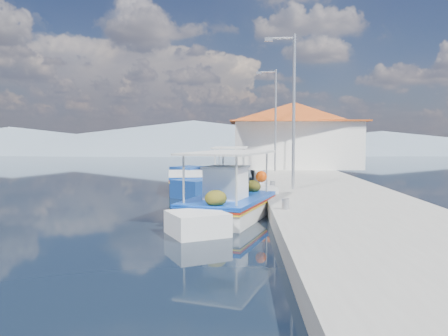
{
  "coord_description": "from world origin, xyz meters",
  "views": [
    {
      "loc": [
        2.52,
        -15.5,
        2.54
      ],
      "look_at": [
        1.87,
        2.23,
        1.3
      ],
      "focal_mm": 35.65,
      "sensor_mm": 36.0,
      "label": 1
    }
  ],
  "objects": [
    {
      "name": "caique_blue_hull",
      "position": [
        0.2,
        5.52,
        0.34
      ],
      "size": [
        2.8,
        7.01,
        1.26
      ],
      "rotation": [
        0.0,
        0.0,
        -0.16
      ],
      "color": "navy",
      "rests_on": "ground"
    },
    {
      "name": "quay",
      "position": [
        5.9,
        6.0,
        0.25
      ],
      "size": [
        5.0,
        44.0,
        0.5
      ],
      "primitive_type": "cube",
      "color": "#9D9B92",
      "rests_on": "ground"
    },
    {
      "name": "lamp_post_far",
      "position": [
        4.51,
        11.0,
        3.85
      ],
      "size": [
        1.21,
        0.14,
        6.0
      ],
      "color": "#A5A8AD",
      "rests_on": "quay"
    },
    {
      "name": "main_caique",
      "position": [
        2.15,
        -1.7,
        0.45
      ],
      "size": [
        3.43,
        6.69,
        2.31
      ],
      "rotation": [
        0.0,
        0.0,
        0.31
      ],
      "color": "white",
      "rests_on": "ground"
    },
    {
      "name": "ground",
      "position": [
        0.0,
        0.0,
        0.0
      ],
      "size": [
        160.0,
        160.0,
        0.0
      ],
      "primitive_type": "plane",
      "color": "black",
      "rests_on": "ground"
    },
    {
      "name": "bollards",
      "position": [
        3.8,
        5.25,
        0.65
      ],
      "size": [
        0.2,
        17.2,
        0.3
      ],
      "color": "#A5A8AD",
      "rests_on": "quay"
    },
    {
      "name": "caique_green_canopy",
      "position": [
        1.99,
        7.91,
        0.33
      ],
      "size": [
        1.91,
        5.96,
        2.23
      ],
      "rotation": [
        0.0,
        0.0,
        0.03
      ],
      "color": "white",
      "rests_on": "ground"
    },
    {
      "name": "lamp_post_near",
      "position": [
        4.51,
        2.0,
        3.85
      ],
      "size": [
        1.21,
        0.14,
        6.0
      ],
      "color": "#A5A8AD",
      "rests_on": "quay"
    },
    {
      "name": "mountain_ridge",
      "position": [
        6.54,
        56.0,
        2.04
      ],
      "size": [
        171.4,
        96.0,
        5.5
      ],
      "color": "slate",
      "rests_on": "ground"
    },
    {
      "name": "harbor_building",
      "position": [
        6.2,
        15.0,
        2.78
      ],
      "size": [
        10.49,
        10.49,
        4.4
      ],
      "color": "white",
      "rests_on": "quay"
    }
  ]
}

